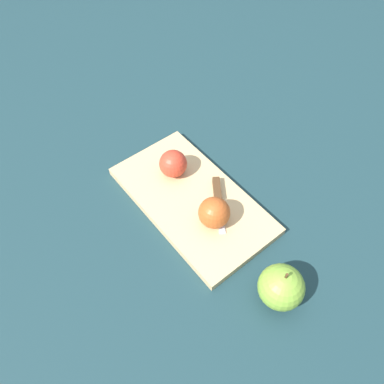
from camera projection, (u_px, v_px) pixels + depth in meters
ground_plane at (192, 202)px, 0.85m from camera, size 4.00×4.00×0.00m
cutting_board at (192, 200)px, 0.85m from camera, size 0.41×0.27×0.02m
apple_half_left at (173, 164)px, 0.86m from camera, size 0.06×0.06×0.06m
apple_half_right at (214, 213)px, 0.77m from camera, size 0.07×0.07×0.07m
knife at (217, 194)px, 0.84m from camera, size 0.11×0.11×0.02m
apple_whole at (281, 287)px, 0.69m from camera, size 0.09×0.09×0.10m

